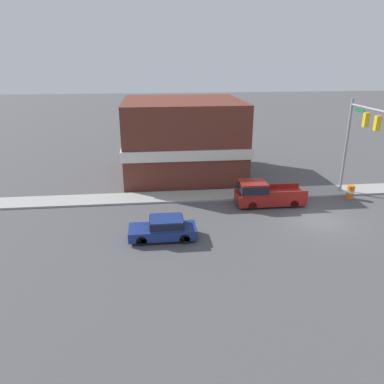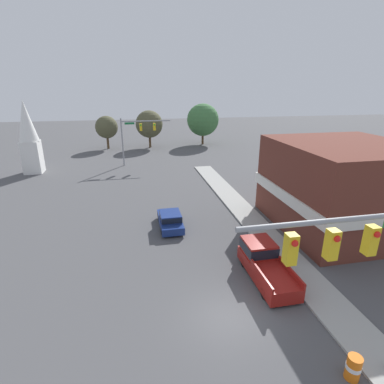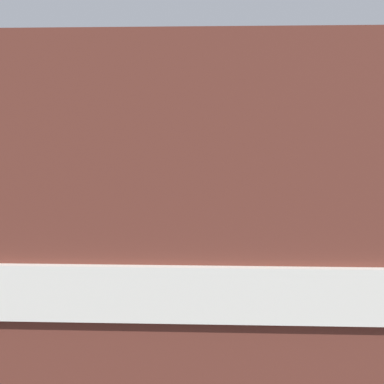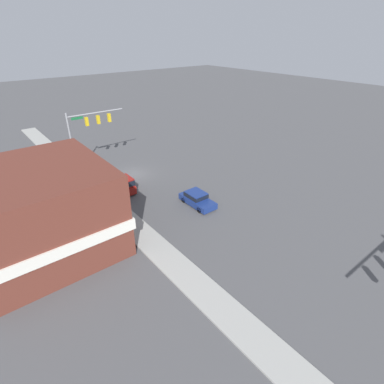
% 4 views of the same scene
% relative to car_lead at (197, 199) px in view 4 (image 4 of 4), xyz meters
% --- Properties ---
extents(ground_plane, '(200.00, 200.00, 0.00)m').
position_rel_car_lead_xyz_m(ground_plane, '(1.59, -11.05, -0.74)').
color(ground_plane, '#4C4C4F').
extents(sidewalk_curb, '(2.40, 60.00, 0.14)m').
position_rel_car_lead_xyz_m(sidewalk_curb, '(7.29, -11.05, -0.67)').
color(sidewalk_curb, '#9E9E99').
rests_on(sidewalk_curb, ground).
extents(near_signal_assembly, '(7.19, 0.49, 7.85)m').
position_rel_car_lead_xyz_m(near_signal_assembly, '(4.86, -15.37, 5.04)').
color(near_signal_assembly, gray).
rests_on(near_signal_assembly, ground).
extents(car_lead, '(1.82, 4.26, 1.42)m').
position_rel_car_lead_xyz_m(car_lead, '(0.00, 0.00, 0.00)').
color(car_lead, black).
rests_on(car_lead, ground).
extents(pickup_truck_parked, '(1.97, 5.27, 1.93)m').
position_rel_car_lead_xyz_m(pickup_truck_parked, '(4.90, -7.89, 0.20)').
color(pickup_truck_parked, black).
rests_on(pickup_truck_parked, ground).
extents(construction_barrel, '(0.60, 0.60, 1.11)m').
position_rel_car_lead_xyz_m(construction_barrel, '(5.49, -15.35, -0.18)').
color(construction_barrel, orange).
rests_on(construction_barrel, ground).
extents(corner_brick_building, '(10.60, 11.27, 7.14)m').
position_rel_car_lead_xyz_m(corner_brick_building, '(14.13, -2.41, 2.77)').
color(corner_brick_building, brown).
rests_on(corner_brick_building, ground).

